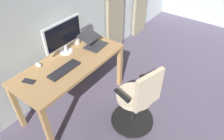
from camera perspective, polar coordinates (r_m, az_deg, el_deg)
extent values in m
cube|color=tan|center=(2.70, -11.22, 1.79)|extent=(1.48, 0.65, 0.04)
cube|color=tan|center=(3.19, 2.10, 0.83)|extent=(0.06, 0.06, 0.70)
cube|color=tan|center=(2.50, -17.03, -15.33)|extent=(0.06, 0.06, 0.70)
cube|color=tan|center=(3.48, -5.68, 4.25)|extent=(0.06, 0.06, 0.70)
cube|color=tan|center=(2.86, -24.41, -9.08)|extent=(0.06, 0.06, 0.70)
cylinder|color=black|center=(2.89, 5.46, -13.18)|extent=(0.56, 0.56, 0.02)
sphere|color=black|center=(3.03, 9.11, -10.88)|extent=(0.05, 0.05, 0.05)
sphere|color=black|center=(3.05, 3.43, -9.80)|extent=(0.05, 0.05, 0.05)
sphere|color=black|center=(2.89, 0.21, -13.56)|extent=(0.05, 0.05, 0.05)
sphere|color=black|center=(2.76, 4.29, -17.46)|extent=(0.05, 0.05, 0.05)
sphere|color=black|center=(2.85, 10.10, -15.52)|extent=(0.05, 0.05, 0.05)
cylinder|color=black|center=(2.73, 5.73, -10.46)|extent=(0.06, 0.06, 0.42)
cylinder|color=beige|center=(2.56, 6.06, -7.01)|extent=(0.54, 0.54, 0.05)
cube|color=beige|center=(2.29, 9.88, -5.44)|extent=(0.37, 0.15, 0.45)
cube|color=black|center=(2.36, 2.69, -6.91)|extent=(0.10, 0.24, 0.03)
cube|color=black|center=(2.57, 9.53, -2.89)|extent=(0.10, 0.24, 0.03)
cylinder|color=white|center=(2.89, -12.29, 4.93)|extent=(0.18, 0.18, 0.01)
cylinder|color=white|center=(2.86, -12.43, 5.79)|extent=(0.04, 0.04, 0.09)
cube|color=white|center=(2.75, -13.12, 9.56)|extent=(0.60, 0.03, 0.34)
cube|color=black|center=(2.74, -12.87, 9.47)|extent=(0.55, 0.01, 0.30)
cube|color=#232328|center=(2.56, -12.80, 0.05)|extent=(0.42, 0.13, 0.02)
cube|color=#333338|center=(2.94, -4.40, 6.59)|extent=(0.31, 0.24, 0.02)
cube|color=#333338|center=(2.94, -6.31, 9.11)|extent=(0.30, 0.24, 0.07)
ellipsoid|color=silver|center=(2.72, -19.33, 1.37)|extent=(0.06, 0.10, 0.04)
cube|color=#232328|center=(2.53, -21.61, -2.87)|extent=(0.11, 0.16, 0.01)
cylinder|color=white|center=(3.02, -9.48, 7.97)|extent=(0.08, 0.08, 0.10)
torus|color=white|center=(2.99, -10.21, 7.61)|extent=(0.07, 0.01, 0.07)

